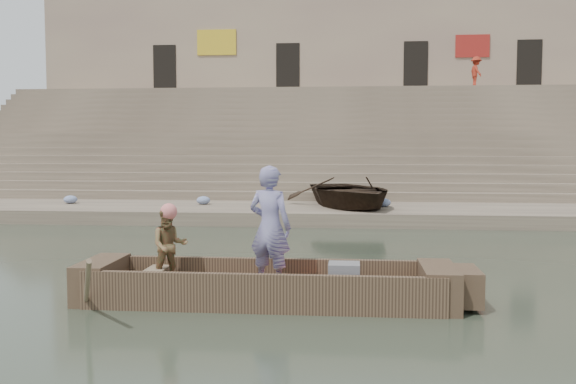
# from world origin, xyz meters

# --- Properties ---
(ground) EXTENTS (120.00, 120.00, 0.00)m
(ground) POSITION_xyz_m (0.00, 0.00, 0.00)
(ground) COLOR #283125
(ground) RESTS_ON ground
(lower_landing) EXTENTS (32.00, 4.00, 0.40)m
(lower_landing) POSITION_xyz_m (0.00, 8.00, 0.20)
(lower_landing) COLOR gray
(lower_landing) RESTS_ON ground
(mid_landing) EXTENTS (32.00, 3.00, 2.80)m
(mid_landing) POSITION_xyz_m (0.00, 15.50, 1.40)
(mid_landing) COLOR gray
(mid_landing) RESTS_ON ground
(upper_landing) EXTENTS (32.00, 3.00, 5.20)m
(upper_landing) POSITION_xyz_m (0.00, 22.50, 2.60)
(upper_landing) COLOR gray
(upper_landing) RESTS_ON ground
(ghat_steps) EXTENTS (32.00, 11.00, 5.20)m
(ghat_steps) POSITION_xyz_m (0.00, 17.19, 1.80)
(ghat_steps) COLOR gray
(ghat_steps) RESTS_ON ground
(building_wall) EXTENTS (32.00, 5.07, 11.20)m
(building_wall) POSITION_xyz_m (0.00, 26.50, 5.60)
(building_wall) COLOR tan
(building_wall) RESTS_ON ground
(main_rowboat) EXTENTS (5.00, 1.30, 0.22)m
(main_rowboat) POSITION_xyz_m (0.24, -2.57, 0.11)
(main_rowboat) COLOR brown
(main_rowboat) RESTS_ON ground
(rowboat_trim) EXTENTS (6.04, 2.63, 1.85)m
(rowboat_trim) POSITION_xyz_m (0.45, -2.58, 0.31)
(rowboat_trim) COLOR brown
(rowboat_trim) RESTS_ON ground
(standing_man) EXTENTS (0.78, 0.64, 1.84)m
(standing_man) POSITION_xyz_m (0.30, -2.54, 1.14)
(standing_man) COLOR navy
(standing_man) RESTS_ON main_rowboat
(rowing_man) EXTENTS (0.70, 0.62, 1.18)m
(rowing_man) POSITION_xyz_m (-1.29, -2.38, 0.81)
(rowing_man) COLOR #297D3B
(rowing_man) RESTS_ON main_rowboat
(television) EXTENTS (0.46, 0.42, 0.40)m
(television) POSITION_xyz_m (1.40, -2.57, 0.42)
(television) COLOR slate
(television) RESTS_ON main_rowboat
(beached_rowboat) EXTENTS (4.59, 5.37, 0.94)m
(beached_rowboat) POSITION_xyz_m (1.47, 8.09, 0.87)
(beached_rowboat) COLOR #2D2116
(beached_rowboat) RESTS_ON lower_landing
(pedestrian) EXTENTS (0.76, 1.08, 1.53)m
(pedestrian) POSITION_xyz_m (7.78, 21.60, 5.96)
(pedestrian) COLOR #9F2B1A
(pedestrian) RESTS_ON upper_landing
(cloth_bundles) EXTENTS (10.67, 0.65, 0.26)m
(cloth_bundles) POSITION_xyz_m (-2.80, 8.36, 0.53)
(cloth_bundles) COLOR #3F5999
(cloth_bundles) RESTS_ON lower_landing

